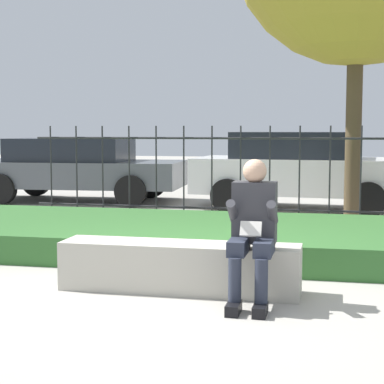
{
  "coord_description": "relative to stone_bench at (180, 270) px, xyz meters",
  "views": [
    {
      "loc": [
        1.37,
        -5.75,
        1.51
      ],
      "look_at": [
        -0.23,
        1.49,
        0.79
      ],
      "focal_mm": 60.0,
      "sensor_mm": 36.0,
      "label": 1
    }
  ],
  "objects": [
    {
      "name": "stone_bench",
      "position": [
        0.0,
        0.0,
        0.0
      ],
      "size": [
        2.25,
        0.48,
        0.46
      ],
      "color": "#B7B2A3",
      "rests_on": "ground_plane"
    },
    {
      "name": "ground_plane",
      "position": [
        0.02,
        0.0,
        -0.2
      ],
      "size": [
        60.0,
        60.0,
        0.0
      ],
      "primitive_type": "plane",
      "color": "#A8A399"
    },
    {
      "name": "person_seated_reader",
      "position": [
        0.72,
        -0.27,
        0.48
      ],
      "size": [
        0.42,
        0.73,
        1.26
      ],
      "color": "black",
      "rests_on": "ground_plane"
    },
    {
      "name": "iron_fence",
      "position": [
        0.02,
        3.86,
        0.62
      ],
      "size": [
        6.61,
        0.03,
        1.57
      ],
      "color": "#232326",
      "rests_on": "ground_plane"
    },
    {
      "name": "car_parked_center",
      "position": [
        0.77,
        6.6,
        0.57
      ],
      "size": [
        4.13,
        2.15,
        1.47
      ],
      "rotation": [
        0.0,
        0.0,
        -0.07
      ],
      "color": "silver",
      "rests_on": "ground_plane"
    },
    {
      "name": "car_parked_left",
      "position": [
        -3.92,
        6.98,
        0.51
      ],
      "size": [
        4.47,
        2.18,
        1.33
      ],
      "rotation": [
        0.0,
        0.0,
        0.06
      ],
      "color": "#4C5156",
      "rests_on": "ground_plane"
    },
    {
      "name": "grass_berm",
      "position": [
        0.02,
        2.06,
        -0.04
      ],
      "size": [
        8.61,
        2.72,
        0.33
      ],
      "color": "#33662D",
      "rests_on": "ground_plane"
    }
  ]
}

